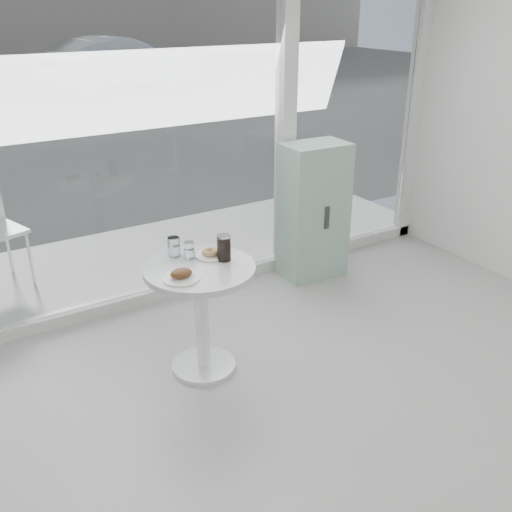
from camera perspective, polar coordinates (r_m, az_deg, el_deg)
storefront at (r=4.58m, az=-5.85°, el=16.46°), size 5.00×0.14×3.00m
main_table at (r=3.75m, az=-5.53°, el=-4.10°), size 0.72×0.72×0.77m
patio_deck at (r=5.73m, az=-9.35°, el=0.25°), size 5.60×1.60×0.05m
mint_cabinet at (r=5.10m, az=5.75°, el=4.48°), size 0.58×0.41×1.22m
car_silver at (r=17.28m, az=-13.46°, el=18.27°), size 4.49×2.06×1.42m
plate_fritter at (r=3.49m, az=-7.43°, el=-1.91°), size 0.23×0.23×0.07m
plate_donut at (r=3.78m, az=-4.59°, el=0.22°), size 0.19×0.19×0.05m
water_tumbler_a at (r=3.80m, az=-8.21°, el=0.82°), size 0.08×0.08×0.13m
water_tumbler_b at (r=3.76m, az=-6.70°, el=0.50°), size 0.07×0.07×0.11m
cola_glass at (r=3.69m, az=-3.23°, el=0.77°), size 0.09×0.09×0.17m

